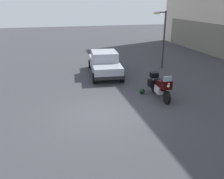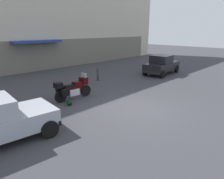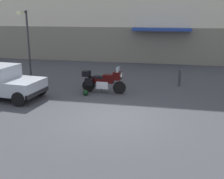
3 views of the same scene
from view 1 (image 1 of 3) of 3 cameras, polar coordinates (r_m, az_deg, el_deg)
ground_plane at (r=10.69m, az=-3.22°, el=-5.99°), size 80.00×80.00×0.00m
motorcycle at (r=12.61m, az=11.27°, el=0.85°), size 2.26×0.78×1.36m
helmet at (r=13.12m, az=7.12°, el=-0.37°), size 0.28×0.28×0.28m
car_sedan_far at (r=16.32m, az=-1.78°, el=6.22°), size 4.69×2.31×1.56m
streetlamp_curbside at (r=18.03m, az=11.72°, el=12.79°), size 0.28×0.94×4.07m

